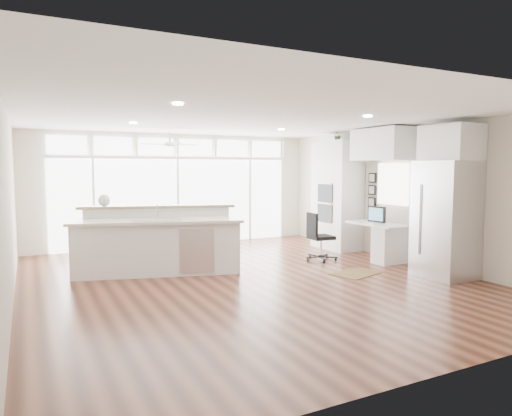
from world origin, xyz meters
name	(u,v)px	position (x,y,z in m)	size (l,w,h in m)	color
floor	(248,280)	(0.00, 0.00, -0.01)	(7.00, 8.00, 0.02)	#401F13
ceiling	(248,118)	(0.00, 0.00, 2.70)	(7.00, 8.00, 0.02)	white
wall_back	(177,190)	(0.00, 4.00, 1.35)	(7.00, 0.04, 2.70)	beige
wall_front	(445,228)	(0.00, -4.00, 1.35)	(7.00, 0.04, 2.70)	beige
wall_left	(8,208)	(-3.50, 0.00, 1.35)	(0.04, 8.00, 2.70)	beige
wall_right	(405,194)	(3.50, 0.00, 1.35)	(0.04, 8.00, 2.70)	beige
glass_wall	(178,202)	(0.00, 3.94, 1.05)	(5.80, 0.06, 2.08)	white
transom_row	(177,147)	(0.00, 3.94, 2.38)	(5.90, 0.06, 0.40)	white
desk_window	(393,184)	(3.46, 0.30, 1.55)	(0.04, 0.85, 0.85)	white
ceiling_fan	(170,140)	(-0.50, 2.80, 2.48)	(1.16, 1.16, 0.32)	silver
recessed_lights	(242,120)	(0.00, 0.20, 2.68)	(3.40, 3.00, 0.02)	white
oven_cabinet	(337,195)	(3.17, 1.80, 1.25)	(0.64, 1.20, 2.50)	white
desk_nook	(379,241)	(3.13, 0.30, 0.38)	(0.72, 1.30, 0.76)	white
upper_cabinets	(383,144)	(3.17, 0.30, 2.35)	(0.64, 1.30, 0.64)	white
refrigerator	(446,219)	(3.11, -1.35, 1.00)	(0.76, 0.90, 2.00)	silver
fridge_cabinet	(451,143)	(3.17, -1.35, 2.30)	(0.64, 0.90, 0.60)	white
framed_photos	(372,190)	(3.46, 0.92, 1.40)	(0.06, 0.22, 0.80)	black
kitchen_island	(158,240)	(-1.22, 1.15, 0.59)	(2.98, 1.12, 1.18)	white
rug	(355,273)	(1.90, -0.48, 0.01)	(0.81, 0.59, 0.01)	#3D2B13
office_chair	(321,237)	(2.03, 0.78, 0.48)	(0.50, 0.46, 0.97)	black
fishbowl	(104,200)	(-2.03, 1.80, 1.29)	(0.22, 0.22, 0.22)	silver
monitor	(377,214)	(3.05, 0.30, 0.94)	(0.07, 0.44, 0.37)	black
keyboard	(370,223)	(2.88, 0.30, 0.77)	(0.11, 0.29, 0.01)	silver
potted_plant	(338,136)	(3.17, 1.80, 2.60)	(0.24, 0.27, 0.21)	#305826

